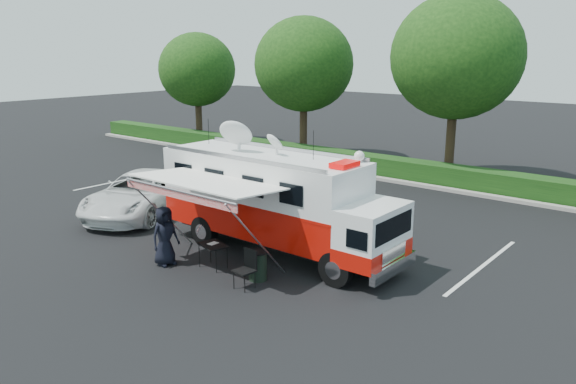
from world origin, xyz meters
name	(u,v)px	position (x,y,z in m)	size (l,w,h in m)	color
ground_plane	(278,253)	(0.00, 0.00, 0.00)	(120.00, 120.00, 0.00)	black
back_border	(478,78)	(1.14, 12.90, 5.00)	(60.00, 6.14, 8.87)	#9E998E
stall_lines	(321,227)	(-0.50, 3.00, 0.00)	(24.12, 5.50, 0.01)	silver
command_truck	(276,201)	(-0.07, 0.00, 1.70)	(8.28, 2.28, 3.98)	black
awning	(202,185)	(-0.81, -2.37, 2.56)	(4.52, 2.36, 2.73)	white
white_suv	(142,214)	(-6.97, -0.05, 0.00)	(2.71, 5.87, 1.63)	silver
person	(166,264)	(-1.98, -2.90, 0.00)	(0.89, 0.58, 1.81)	black
folding_table	(213,246)	(-0.68, -2.18, 0.69)	(1.01, 0.84, 0.74)	black
folding_chair	(247,265)	(1.07, -2.56, 0.64)	(0.56, 0.59, 1.07)	black
trash_bin	(258,265)	(0.94, -2.00, 0.42)	(0.56, 0.56, 0.84)	black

